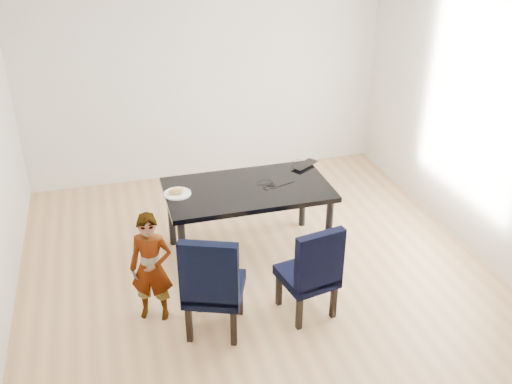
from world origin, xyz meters
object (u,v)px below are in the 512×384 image
object	(u,v)px
plate	(177,194)
child	(151,268)
chair_left	(214,280)
dining_table	(248,221)
chair_right	(307,268)
laptop	(301,164)

from	to	relation	value
plate	child	bearing A→B (deg)	-114.47
chair_left	plate	bearing A→B (deg)	118.34
child	plate	distance (m)	0.90
dining_table	chair_left	xyz separation A→B (m)	(-0.56, -1.03, 0.11)
chair_right	dining_table	bearing A→B (deg)	92.84
dining_table	laptop	distance (m)	0.86
dining_table	chair_left	size ratio (longest dim) A/B	1.66
dining_table	child	bearing A→B (deg)	-144.42
dining_table	chair_right	size ratio (longest dim) A/B	1.78
child	laptop	xyz separation A→B (m)	(1.72, 1.09, 0.26)
laptop	child	bearing A→B (deg)	0.43
chair_right	laptop	bearing A→B (deg)	62.08
chair_right	plate	world-z (taller)	chair_right
chair_right	child	world-z (taller)	child
laptop	dining_table	bearing A→B (deg)	-4.79
dining_table	laptop	bearing A→B (deg)	27.24
chair_left	laptop	xyz separation A→B (m)	(1.24, 1.38, 0.28)
dining_table	child	world-z (taller)	child
dining_table	plate	distance (m)	0.78
chair_left	child	size ratio (longest dim) A/B	0.96
chair_left	chair_right	bearing A→B (deg)	21.95
plate	laptop	size ratio (longest dim) A/B	0.81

